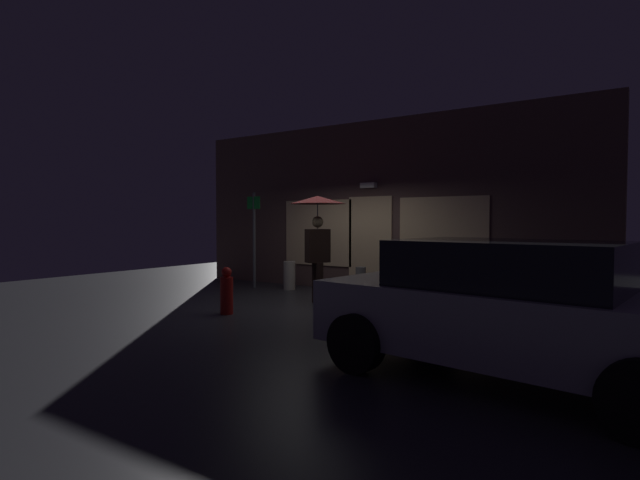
{
  "coord_description": "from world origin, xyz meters",
  "views": [
    {
      "loc": [
        5.34,
        -7.82,
        1.63
      ],
      "look_at": [
        -0.06,
        0.2,
        1.26
      ],
      "focal_mm": 27.57,
      "sensor_mm": 36.0,
      "label": 1
    }
  ],
  "objects_px": {
    "street_sign_post": "(254,234)",
    "sidewalk_bollard_2": "(361,281)",
    "person_with_umbrella": "(318,221)",
    "sidewalk_bollard": "(289,276)",
    "parked_car": "(507,308)",
    "fire_hydrant": "(227,292)"
  },
  "relations": [
    {
      "from": "street_sign_post",
      "to": "sidewalk_bollard_2",
      "type": "bearing_deg",
      "value": 7.5
    },
    {
      "from": "person_with_umbrella",
      "to": "sidewalk_bollard",
      "type": "distance_m",
      "value": 2.44
    },
    {
      "from": "parked_car",
      "to": "fire_hydrant",
      "type": "xyz_separation_m",
      "value": [
        -4.95,
        0.96,
        -0.35
      ]
    },
    {
      "from": "person_with_umbrella",
      "to": "parked_car",
      "type": "height_order",
      "value": "person_with_umbrella"
    },
    {
      "from": "sidewalk_bollard_2",
      "to": "parked_car",
      "type": "bearing_deg",
      "value": -45.89
    },
    {
      "from": "sidewalk_bollard",
      "to": "person_with_umbrella",
      "type": "bearing_deg",
      "value": -36.73
    },
    {
      "from": "parked_car",
      "to": "sidewalk_bollard_2",
      "type": "xyz_separation_m",
      "value": [
        -4.05,
        4.18,
        -0.42
      ]
    },
    {
      "from": "fire_hydrant",
      "to": "parked_car",
      "type": "bearing_deg",
      "value": -11.02
    },
    {
      "from": "person_with_umbrella",
      "to": "fire_hydrant",
      "type": "distance_m",
      "value": 2.32
    },
    {
      "from": "sidewalk_bollard",
      "to": "sidewalk_bollard_2",
      "type": "distance_m",
      "value": 1.86
    },
    {
      "from": "sidewalk_bollard",
      "to": "sidewalk_bollard_2",
      "type": "relative_size",
      "value": 1.08
    },
    {
      "from": "person_with_umbrella",
      "to": "fire_hydrant",
      "type": "bearing_deg",
      "value": 11.29
    },
    {
      "from": "sidewalk_bollard",
      "to": "street_sign_post",
      "type": "bearing_deg",
      "value": -167.02
    },
    {
      "from": "parked_car",
      "to": "street_sign_post",
      "type": "xyz_separation_m",
      "value": [
        -6.83,
        3.81,
        0.59
      ]
    },
    {
      "from": "person_with_umbrella",
      "to": "sidewalk_bollard_2",
      "type": "relative_size",
      "value": 3.4
    },
    {
      "from": "street_sign_post",
      "to": "sidewalk_bollard_2",
      "type": "height_order",
      "value": "street_sign_post"
    },
    {
      "from": "street_sign_post",
      "to": "sidewalk_bollard",
      "type": "relative_size",
      "value": 3.45
    },
    {
      "from": "parked_car",
      "to": "fire_hydrant",
      "type": "distance_m",
      "value": 5.05
    },
    {
      "from": "sidewalk_bollard_2",
      "to": "fire_hydrant",
      "type": "xyz_separation_m",
      "value": [
        -0.89,
        -3.22,
        0.07
      ]
    },
    {
      "from": "sidewalk_bollard_2",
      "to": "person_with_umbrella",
      "type": "bearing_deg",
      "value": -98.35
    },
    {
      "from": "person_with_umbrella",
      "to": "sidewalk_bollard_2",
      "type": "distance_m",
      "value": 1.92
    },
    {
      "from": "sidewalk_bollard",
      "to": "fire_hydrant",
      "type": "height_order",
      "value": "fire_hydrant"
    }
  ]
}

